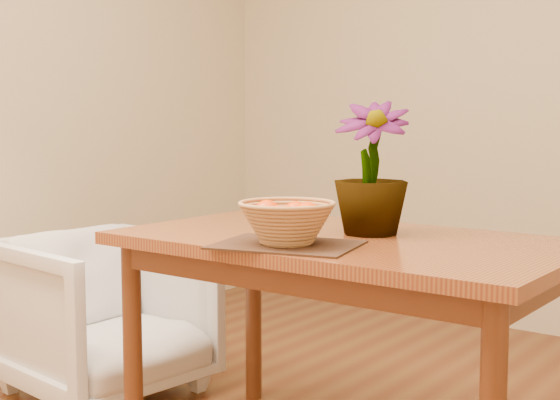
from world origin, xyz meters
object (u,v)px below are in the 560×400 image
Objects in this scene: table at (343,264)px; armchair at (105,306)px; wicker_basket at (287,224)px; potted_plant at (371,168)px.

armchair is (-1.13, 0.00, -0.30)m from table.
wicker_basket reaches higher than armchair.
armchair is at bearing 160.66° from potted_plant.
table is 4.96× the size of wicker_basket.
table is 1.94× the size of armchair.
wicker_basket is at bearing -126.39° from potted_plant.
table reaches higher than armchair.
table is 1.17m from armchair.
wicker_basket is 0.39× the size of armchair.
potted_plant reaches higher than armchair.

